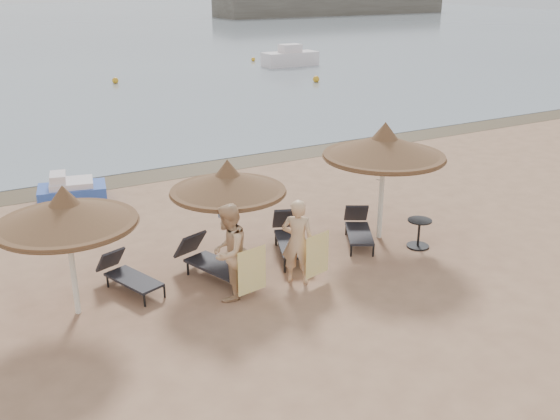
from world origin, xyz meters
The scene contains 20 objects.
ground centered at (0.00, 0.00, 0.00)m, with size 160.00×160.00×0.00m, color tan.
wet_sand_strip centered at (0.00, 9.40, 0.00)m, with size 200.00×1.60×0.01m, color brown.
palapa_left centered at (-3.28, 1.40, 2.11)m, with size 2.68×2.68×2.65m.
palapa_center centered at (0.22, 1.82, 2.03)m, with size 2.57×2.57×2.55m.
palapa_right centered at (4.25, 1.56, 2.37)m, with size 3.00×3.00×2.98m.
lounger_far_left centered at (-2.12, 1.94, 0.34)m, with size 1.10×1.77×0.76m.
lounger_near_left centered at (-0.36, 1.61, 0.39)m, with size 1.24×2.06×0.88m.
lounger_near_right centered at (1.84, 1.87, 0.41)m, with size 1.36×2.13×0.91m.
lounger_far_right centered at (3.65, 1.64, 0.35)m, with size 1.36×1.80×0.78m.
side_table centered at (4.71, 0.61, 0.33)m, with size 0.59×0.59×0.71m.
person_left centered at (-0.39, 0.54, 1.18)m, with size 1.08×0.70×2.35m, color #DEB283.
person_right centered at (1.18, 0.45, 1.10)m, with size 1.01×0.66×2.20m, color #DEB283.
towel_left centered at (-0.04, 0.19, 0.67)m, with size 0.69×0.14×0.97m.
towel_right centered at (1.53, 0.20, 0.67)m, with size 0.67×0.19×0.96m.
bag_patterned centered at (0.22, 2.00, 1.39)m, with size 0.35×0.17×0.42m.
bag_dark centered at (0.22, 1.66, 1.25)m, with size 0.27×0.19×0.37m.
pedal_boat centered at (-2.01, 8.08, 0.33)m, with size 2.09×1.49×0.89m.
buoy_mid centered at (4.78, 28.41, 0.19)m, with size 0.38×0.38×0.38m, color gold.
buoy_right centered at (15.73, 22.84, 0.21)m, with size 0.41×0.41×0.41m, color gold.
buoy_extra centered at (16.82, 33.61, 0.16)m, with size 0.32×0.32×0.32m, color gold.
Camera 1 is at (-5.03, -9.97, 6.26)m, focal length 40.00 mm.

